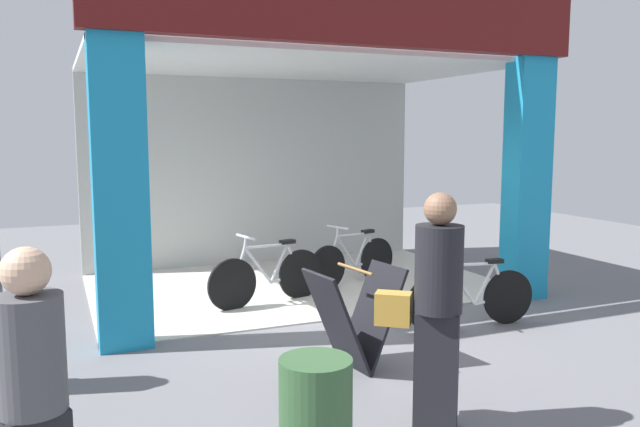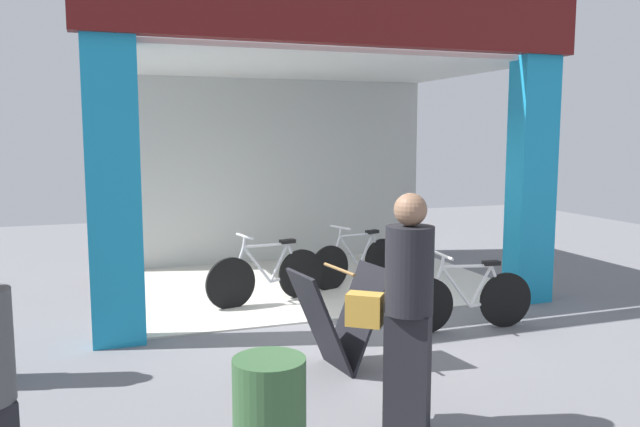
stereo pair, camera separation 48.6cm
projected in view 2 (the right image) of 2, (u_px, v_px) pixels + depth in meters
The scene contains 7 objects.
ground_plane at pixel (346, 319), 7.49m from camera, with size 19.26×19.26×0.00m, color slate.
shop_facade at pixel (299, 139), 8.92m from camera, with size 5.83×3.97×3.94m.
bicycle_inside_0 at pixel (357, 261), 9.12m from camera, with size 1.55×0.57×0.89m.
bicycle_inside_1 at pixel (267, 276), 8.15m from camera, with size 1.64×0.50×0.92m.
bicycle_parked_0 at pixel (467, 299), 7.04m from camera, with size 1.58×0.44×0.87m.
sandwich_board_sign at pixel (339, 319), 5.86m from camera, with size 0.90×0.66×0.96m.
pedestrian_1 at pixel (406, 309), 4.58m from camera, with size 0.65×0.58×1.76m.
Camera 2 is at (-2.72, -6.76, 2.17)m, focal length 35.68 mm.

